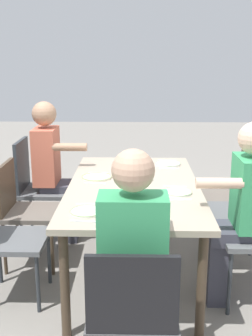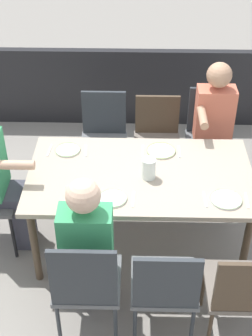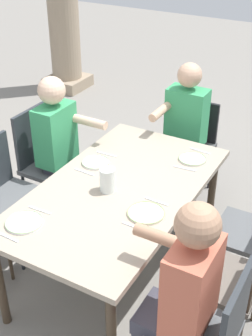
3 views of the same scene
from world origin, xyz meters
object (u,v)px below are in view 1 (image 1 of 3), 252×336
(diner_man_white, at_px, (54,167))
(diner_guest_third, at_px, (240,208))
(chair_east_south, at_px, (3,230))
(chair_west_north, at_px, (233,189))
(dining_table, at_px, (134,193))
(diner_woman_green, at_px, (133,260))
(plate_0, at_px, (168,164))
(chair_mid_north, at_px, (247,205))
(plate_2, at_px, (177,192))
(chair_west_south, at_px, (36,183))
(plate_3, at_px, (86,211))
(plate_1, at_px, (97,177))
(water_pitcher, at_px, (140,173))
(chair_mid_south, at_px, (23,206))
(chair_head_east, at_px, (132,310))

(diner_man_white, xyz_separation_m, diner_guest_third, (1.01, 1.46, -0.01))
(chair_east_south, bearing_deg, chair_west_north, 118.89)
(dining_table, distance_m, diner_woman_green, 1.11)
(diner_man_white, bearing_deg, diner_guest_third, 55.41)
(plate_0, bearing_deg, diner_guest_third, 23.50)
(chair_mid_north, distance_m, plate_2, 0.74)
(chair_east_south, bearing_deg, chair_mid_north, 105.56)
(chair_west_north, relative_size, chair_mid_north, 0.97)
(diner_guest_third, bearing_deg, chair_west_south, -121.69)
(diner_guest_third, xyz_separation_m, plate_3, (0.25, -1.02, 0.06))
(dining_table, relative_size, plate_1, 7.30)
(chair_mid_north, relative_size, water_pitcher, 5.46)
(chair_west_north, distance_m, diner_man_white, 1.67)
(chair_mid_north, height_order, chair_east_south, chair_mid_north)
(chair_west_south, xyz_separation_m, plate_1, (0.49, 0.62, 0.21))
(chair_west_north, relative_size, plate_0, 3.82)
(plate_0, height_order, water_pitcher, water_pitcher)
(plate_1, height_order, plate_2, same)
(dining_table, bearing_deg, plate_3, -26.04)
(chair_east_south, xyz_separation_m, plate_1, (-0.52, 0.62, 0.24))
(dining_table, height_order, chair_west_south, chair_west_south)
(dining_table, distance_m, chair_west_north, 1.14)
(diner_guest_third, bearing_deg, dining_table, -115.86)
(chair_mid_north, distance_m, diner_guest_third, 0.57)
(diner_man_white, bearing_deg, chair_mid_south, -18.81)
(plate_0, distance_m, plate_3, 1.35)
(chair_mid_south, xyz_separation_m, plate_0, (-0.45, 1.21, 0.25))
(chair_west_north, xyz_separation_m, plate_2, (0.86, -0.60, 0.25))
(diner_guest_third, bearing_deg, water_pitcher, -121.40)
(plate_2, bearing_deg, dining_table, -122.87)
(chair_west_north, relative_size, plate_2, 4.25)
(water_pitcher, bearing_deg, chair_west_north, 124.70)
(chair_mid_north, bearing_deg, plate_1, -90.35)
(chair_east_south, height_order, diner_guest_third, diner_guest_third)
(diner_woman_green, bearing_deg, water_pitcher, 177.84)
(chair_east_south, distance_m, diner_man_white, 1.04)
(diner_woman_green, relative_size, plate_0, 5.52)
(chair_west_north, height_order, diner_man_white, diner_man_white)
(chair_mid_south, height_order, diner_man_white, diner_man_white)
(chair_mid_north, height_order, plate_2, chair_mid_north)
(chair_head_east, xyz_separation_m, diner_woman_green, (-0.18, 0.00, 0.17))
(diner_guest_third, xyz_separation_m, water_pitcher, (-0.41, -0.68, 0.13))
(chair_head_east, bearing_deg, water_pitcher, 178.00)
(chair_east_south, height_order, diner_man_white, diner_man_white)
(chair_east_south, distance_m, plate_2, 1.26)
(chair_west_north, distance_m, chair_head_east, 2.15)
(diner_guest_third, bearing_deg, chair_mid_north, 159.64)
(chair_west_north, relative_size, chair_east_south, 0.98)
(chair_head_east, relative_size, plate_3, 4.14)
(chair_mid_north, distance_m, plate_0, 0.79)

